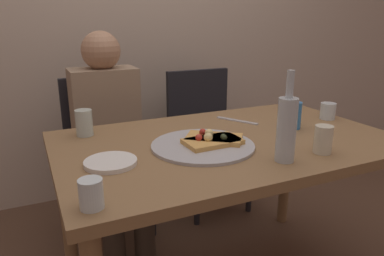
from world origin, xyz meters
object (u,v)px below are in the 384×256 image
object	(u,v)px
pizza_slice_extra	(213,138)
tumbler_far	(91,194)
pizza_tray	(203,146)
guest_in_sweater	(110,130)
pizza_slice_last	(212,141)
table_knife	(237,121)
soda_can	(294,115)
short_glass	(323,139)
plate_stack	(111,162)
wine_glass	(84,123)
wine_bottle	(287,128)
dining_table	(227,158)
chair_right	(205,130)
tumbler_near	(328,111)
chair_left	(106,144)

from	to	relation	value
pizza_slice_extra	tumbler_far	bearing A→B (deg)	-149.10
pizza_tray	pizza_slice_extra	xyz separation A→B (m)	(0.06, 0.02, 0.02)
guest_in_sweater	pizza_slice_last	bearing A→B (deg)	108.29
pizza_slice_extra	tumbler_far	size ratio (longest dim) A/B	3.09
table_knife	guest_in_sweater	bearing A→B (deg)	18.56
soda_can	table_knife	bearing A→B (deg)	129.27
short_glass	plate_stack	size ratio (longest dim) A/B	0.58
wine_glass	tumbler_far	bearing A→B (deg)	-97.66
wine_glass	soda_can	size ratio (longest dim) A/B	0.92
plate_stack	table_knife	distance (m)	0.74
wine_glass	plate_stack	distance (m)	0.37
pizza_slice_last	wine_bottle	world-z (taller)	wine_bottle
wine_glass	short_glass	xyz separation A→B (m)	(0.77, -0.59, -0.00)
tumbler_far	short_glass	distance (m)	0.86
dining_table	chair_right	world-z (taller)	chair_right
dining_table	tumbler_near	world-z (taller)	tumbler_near
short_glass	soda_can	size ratio (longest dim) A/B	0.86
plate_stack	table_knife	xyz separation A→B (m)	(0.68, 0.28, -0.01)
wine_glass	chair_right	xyz separation A→B (m)	(0.85, 0.53, -0.29)
wine_bottle	plate_stack	size ratio (longest dim) A/B	1.76
tumbler_far	table_knife	size ratio (longest dim) A/B	0.37
dining_table	soda_can	bearing A→B (deg)	1.31
table_knife	plate_stack	bearing A→B (deg)	82.39
tumbler_far	table_knife	world-z (taller)	tumbler_far
dining_table	pizza_slice_extra	world-z (taller)	pizza_slice_extra
dining_table	wine_glass	distance (m)	0.63
pizza_slice_extra	plate_stack	world-z (taller)	pizza_slice_extra
pizza_tray	tumbler_near	xyz separation A→B (m)	(0.75, 0.11, 0.03)
pizza_tray	table_knife	bearing A→B (deg)	39.22
tumbler_near	wine_glass	distance (m)	1.17
dining_table	chair_right	xyz separation A→B (m)	(0.32, 0.83, -0.15)
wine_bottle	guest_in_sweater	size ratio (longest dim) A/B	0.27
pizza_slice_last	wine_bottle	size ratio (longest dim) A/B	0.70
tumbler_near	chair_left	xyz separation A→B (m)	(-0.96, 0.77, -0.28)
tumbler_near	tumbler_far	size ratio (longest dim) A/B	0.98
chair_left	guest_in_sweater	distance (m)	0.20
pizza_slice_last	pizza_slice_extra	size ratio (longest dim) A/B	0.88
short_glass	plate_stack	xyz separation A→B (m)	(-0.74, 0.22, -0.04)
soda_can	pizza_slice_last	bearing A→B (deg)	-172.06
tumbler_far	table_knife	bearing A→B (deg)	35.05
dining_table	wine_glass	xyz separation A→B (m)	(-0.53, 0.30, 0.14)
tumbler_far	table_knife	distance (m)	0.97
wine_bottle	chair_right	world-z (taller)	wine_bottle
tumbler_far	soda_can	world-z (taller)	soda_can
pizza_tray	chair_right	xyz separation A→B (m)	(0.46, 0.87, -0.24)
wine_glass	guest_in_sweater	distance (m)	0.45
pizza_slice_extra	table_knife	world-z (taller)	pizza_slice_extra
pizza_slice_last	table_knife	xyz separation A→B (m)	(0.28, 0.27, -0.02)
dining_table	wine_bottle	xyz separation A→B (m)	(0.06, -0.29, 0.21)
plate_stack	chair_right	distance (m)	1.24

